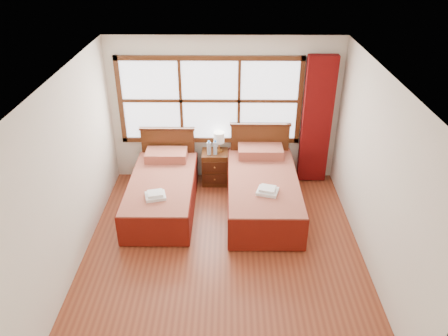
{
  "coord_description": "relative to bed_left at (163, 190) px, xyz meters",
  "views": [
    {
      "loc": [
        0.06,
        -4.89,
        4.16
      ],
      "look_at": [
        0.01,
        0.7,
        1.02
      ],
      "focal_mm": 35.0,
      "sensor_mm": 36.0,
      "label": 1
    }
  ],
  "objects": [
    {
      "name": "bottle_far",
      "position": [
        0.85,
        0.73,
        0.42
      ],
      "size": [
        0.07,
        0.07,
        0.27
      ],
      "color": "#A1B9CF",
      "rests_on": "nightstand"
    },
    {
      "name": "bed_left",
      "position": [
        0.0,
        0.0,
        0.0
      ],
      "size": [
        1.05,
        2.07,
        1.02
      ],
      "color": "#3A1A0C",
      "rests_on": "floor"
    },
    {
      "name": "nightstand",
      "position": [
        0.85,
        0.8,
        -0.0
      ],
      "size": [
        0.46,
        0.45,
        0.61
      ],
      "color": "#492410",
      "rests_on": "floor"
    },
    {
      "name": "wall_left",
      "position": [
        -0.99,
        -1.2,
        0.99
      ],
      "size": [
        0.0,
        4.5,
        4.5
      ],
      "primitive_type": "plane",
      "rotation": [
        1.57,
        0.0,
        1.57
      ],
      "color": "silver",
      "rests_on": "floor"
    },
    {
      "name": "lamp",
      "position": [
        0.92,
        0.84,
        0.56
      ],
      "size": [
        0.19,
        0.19,
        0.36
      ],
      "color": "#C78B40",
      "rests_on": "nightstand"
    },
    {
      "name": "wall_right",
      "position": [
        3.01,
        -1.2,
        0.99
      ],
      "size": [
        0.0,
        4.5,
        4.5
      ],
      "primitive_type": "plane",
      "rotation": [
        1.57,
        0.0,
        -1.57
      ],
      "color": "silver",
      "rests_on": "floor"
    },
    {
      "name": "bed_right",
      "position": [
        1.65,
        -0.0,
        0.03
      ],
      "size": [
        1.14,
        2.2,
        1.11
      ],
      "color": "#3A1A0C",
      "rests_on": "floor"
    },
    {
      "name": "floor",
      "position": [
        1.01,
        -1.2,
        -0.31
      ],
      "size": [
        4.5,
        4.5,
        0.0
      ],
      "primitive_type": "plane",
      "color": "brown",
      "rests_on": "ground"
    },
    {
      "name": "bottle_near",
      "position": [
        0.75,
        0.71,
        0.42
      ],
      "size": [
        0.07,
        0.07,
        0.26
      ],
      "color": "#A1B9CF",
      "rests_on": "nightstand"
    },
    {
      "name": "window",
      "position": [
        0.76,
        1.01,
        1.19
      ],
      "size": [
        3.16,
        0.06,
        1.56
      ],
      "color": "white",
      "rests_on": "wall_back"
    },
    {
      "name": "towels_right",
      "position": [
        1.68,
        -0.49,
        0.32
      ],
      "size": [
        0.37,
        0.35,
        0.09
      ],
      "rotation": [
        0.0,
        0.0,
        -0.29
      ],
      "color": "white",
      "rests_on": "bed_right"
    },
    {
      "name": "curtain",
      "position": [
        2.61,
        0.91,
        0.86
      ],
      "size": [
        0.5,
        0.16,
        2.3
      ],
      "primitive_type": "cube",
      "color": "#630A09",
      "rests_on": "wall_back"
    },
    {
      "name": "wall_back",
      "position": [
        1.01,
        1.05,
        0.99
      ],
      "size": [
        4.0,
        0.0,
        4.0
      ],
      "primitive_type": "plane",
      "rotation": [
        1.57,
        0.0,
        0.0
      ],
      "color": "silver",
      "rests_on": "floor"
    },
    {
      "name": "ceiling",
      "position": [
        1.01,
        -1.2,
        2.29
      ],
      "size": [
        4.5,
        4.5,
        0.0
      ],
      "primitive_type": "plane",
      "rotation": [
        3.14,
        0.0,
        0.0
      ],
      "color": "white",
      "rests_on": "wall_back"
    },
    {
      "name": "towels_left",
      "position": [
        -0.02,
        -0.57,
        0.27
      ],
      "size": [
        0.36,
        0.33,
        0.09
      ],
      "rotation": [
        0.0,
        0.0,
        0.25
      ],
      "color": "white",
      "rests_on": "bed_left"
    }
  ]
}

